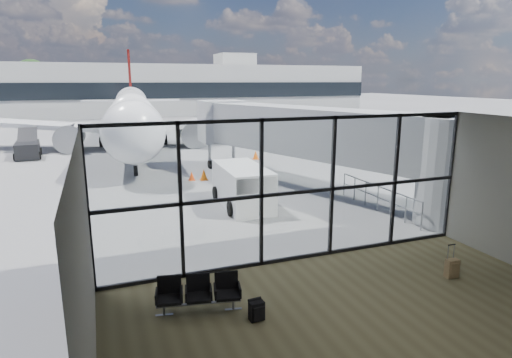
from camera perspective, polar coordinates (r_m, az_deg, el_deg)
ground at (r=51.99m, az=-14.36°, el=6.52°), size 220.00×220.00×0.00m
lounge_shell at (r=9.14m, az=19.06°, el=-6.17°), size 12.02×8.01×4.51m
glass_curtain_wall at (r=13.13m, az=5.59°, el=-1.58°), size 12.10×0.12×4.50m
jet_bridge at (r=21.44m, az=9.09°, el=5.41°), size 8.00×16.50×4.33m
apron_railing at (r=19.27m, az=15.93°, el=-1.98°), size 0.06×5.46×1.11m
far_terminal at (r=73.54m, az=-17.02°, el=11.45°), size 80.00×12.20×11.00m
tree_5 at (r=83.91m, az=-27.66°, el=11.82°), size 6.27×6.27×9.03m
seating_row at (r=10.91m, az=-7.68°, el=-14.61°), size 2.05×0.94×0.91m
backpack at (r=10.53m, az=0.10°, el=-17.15°), size 0.36×0.34×0.52m
suitcase at (r=13.70m, az=24.68°, el=-10.76°), size 0.37×0.29×0.98m
airliner at (r=39.29m, az=-16.19°, el=8.44°), size 30.08×34.91×8.99m
service_van at (r=19.12m, az=-1.75°, el=-0.94°), size 2.15×4.22×1.81m
belt_loader at (r=35.55m, az=-28.15°, el=3.61°), size 1.94×4.40×1.98m
traffic_cone_a at (r=24.47m, az=-6.98°, el=0.57°), size 0.45×0.45×0.64m
traffic_cone_b at (r=24.52m, az=-8.58°, el=0.40°), size 0.36×0.36×0.51m
traffic_cone_c at (r=30.77m, az=-0.05°, el=3.22°), size 0.44×0.44×0.62m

